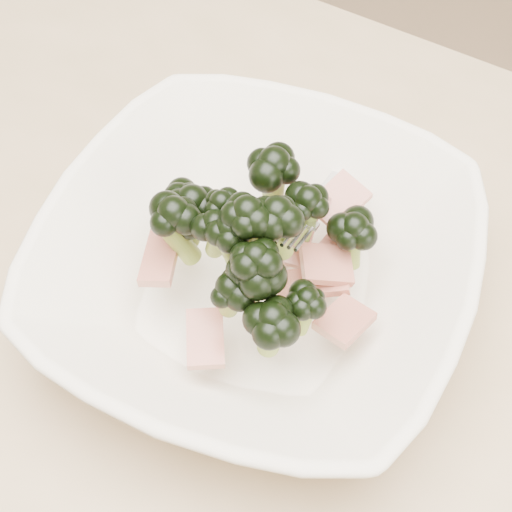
# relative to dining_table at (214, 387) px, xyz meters

# --- Properties ---
(dining_table) EXTENTS (1.20, 0.80, 0.75)m
(dining_table) POSITION_rel_dining_table_xyz_m (0.00, 0.00, 0.00)
(dining_table) COLOR tan
(dining_table) RESTS_ON ground
(broccoli_dish) EXTENTS (0.36, 0.36, 0.13)m
(broccoli_dish) POSITION_rel_dining_table_xyz_m (0.01, 0.05, 0.14)
(broccoli_dish) COLOR beige
(broccoli_dish) RESTS_ON dining_table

